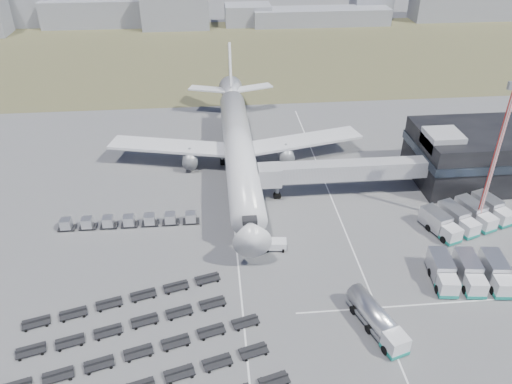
{
  "coord_description": "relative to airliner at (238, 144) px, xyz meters",
  "views": [
    {
      "loc": [
        -4.72,
        -54.86,
        48.63
      ],
      "look_at": [
        1.99,
        16.45,
        4.0
      ],
      "focal_mm": 35.0,
      "sensor_mm": 36.0,
      "label": 1
    }
  ],
  "objects": [
    {
      "name": "ground",
      "position": [
        0.0,
        -32.38,
        -5.29
      ],
      "size": [
        420.0,
        420.0,
        0.0
      ],
      "primitive_type": "plane",
      "color": "#565659",
      "rests_on": "ground"
    },
    {
      "name": "grass_strip",
      "position": [
        0.0,
        77.62,
        -5.29
      ],
      "size": [
        420.0,
        90.0,
        0.01
      ],
      "primitive_type": "cube",
      "color": "brown",
      "rests_on": "ground"
    },
    {
      "name": "lane_markings",
      "position": [
        9.77,
        -29.38,
        -5.29
      ],
      "size": [
        47.12,
        110.0,
        0.01
      ],
      "color": "silver",
      "rests_on": "ground"
    },
    {
      "name": "terminal",
      "position": [
        47.77,
        -8.41,
        -0.04
      ],
      "size": [
        30.4,
        16.4,
        11.0
      ],
      "color": "black",
      "rests_on": "ground"
    },
    {
      "name": "jet_bridge",
      "position": [
        15.9,
        -11.95,
        -0.24
      ],
      "size": [
        30.3,
        3.8,
        7.05
      ],
      "color": "#939399",
      "rests_on": "ground"
    },
    {
      "name": "airliner",
      "position": [
        0.0,
        0.0,
        0.0
      ],
      "size": [
        51.59,
        64.53,
        17.62
      ],
      "color": "silver",
      "rests_on": "ground"
    },
    {
      "name": "skyline",
      "position": [
        -1.7,
        118.37,
        2.7
      ],
      "size": [
        297.8,
        25.94,
        23.88
      ],
      "color": "gray",
      "rests_on": "ground"
    },
    {
      "name": "fuel_tanker",
      "position": [
        14.68,
        -43.97,
        -3.59
      ],
      "size": [
        5.65,
        10.82,
        3.39
      ],
      "rotation": [
        0.0,
        0.0,
        0.3
      ],
      "color": "silver",
      "rests_on": "ground"
    },
    {
      "name": "pushback_tug",
      "position": [
        4.0,
        -26.47,
        -4.52
      ],
      "size": [
        3.64,
        2.3,
        1.54
      ],
      "primitive_type": "cube",
      "rotation": [
        0.0,
        0.0,
        -0.11
      ],
      "color": "silver",
      "rests_on": "ground"
    },
    {
      "name": "catering_truck",
      "position": [
        1.42,
        4.4,
        -4.03
      ],
      "size": [
        2.98,
        5.66,
        2.47
      ],
      "rotation": [
        0.0,
        0.0,
        -0.15
      ],
      "color": "silver",
      "rests_on": "ground"
    },
    {
      "name": "service_trucks_near",
      "position": [
        30.43,
        -36.48,
        -3.6
      ],
      "size": [
        11.11,
        8.92,
        3.12
      ],
      "rotation": [
        0.0,
        0.0,
        -0.12
      ],
      "color": "silver",
      "rests_on": "ground"
    },
    {
      "name": "service_trucks_far",
      "position": [
        36.35,
        -22.98,
        -3.63
      ],
      "size": [
        15.48,
        11.62,
        3.06
      ],
      "rotation": [
        0.0,
        0.0,
        0.33
      ],
      "color": "silver",
      "rests_on": "ground"
    },
    {
      "name": "uld_row",
      "position": [
        -19.31,
        -18.23,
        -4.22
      ],
      "size": [
        23.02,
        1.74,
        1.78
      ],
      "rotation": [
        0.0,
        0.0,
        0.0
      ],
      "color": "black",
      "rests_on": "ground"
    },
    {
      "name": "baggage_dollies",
      "position": [
        -14.95,
        -48.23,
        -4.88
      ],
      "size": [
        35.67,
        32.88,
        0.83
      ],
      "rotation": [
        0.0,
        0.0,
        0.27
      ],
      "color": "black",
      "rests_on": "ground"
    },
    {
      "name": "floodlight_mast",
      "position": [
        38.11,
        -23.43,
        7.16
      ],
      "size": [
        2.31,
        1.92,
        24.84
      ],
      "rotation": [
        0.0,
        0.0,
        0.02
      ],
      "color": "#B3221C",
      "rests_on": "ground"
    }
  ]
}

